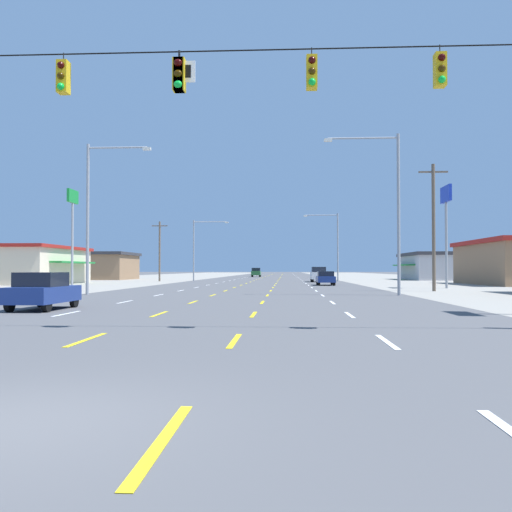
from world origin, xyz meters
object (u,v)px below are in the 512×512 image
at_px(pole_sign_left_row_1, 73,214).
at_px(streetlight_left_row_1, 198,245).
at_px(pole_sign_right_row_1, 446,208).
at_px(streetlight_left_row_0, 94,207).
at_px(suv_inner_left_midfar, 256,272).
at_px(streetlight_right_row_1, 334,241).
at_px(sedan_far_right_near, 325,278).
at_px(suv_far_right_mid, 318,274).
at_px(streetlight_right_row_0, 391,201).
at_px(hatchback_far_left_nearest, 43,291).

relative_size(pole_sign_left_row_1, streetlight_left_row_1, 1.05).
relative_size(pole_sign_right_row_1, streetlight_left_row_0, 0.90).
distance_m(suv_inner_left_midfar, streetlight_right_row_1, 46.59).
bearing_deg(sedan_far_right_near, streetlight_left_row_0, -126.73).
height_order(suv_far_right_mid, suv_inner_left_midfar, same).
distance_m(suv_far_right_mid, pole_sign_left_row_1, 33.85).
height_order(suv_far_right_mid, streetlight_left_row_0, streetlight_left_row_0).
distance_m(pole_sign_right_row_1, streetlight_left_row_1, 39.06).
distance_m(sedan_far_right_near, suv_inner_left_midfar, 64.95).
height_order(streetlight_left_row_0, streetlight_right_row_1, streetlight_left_row_0).
bearing_deg(streetlight_left_row_0, suv_inner_left_midfar, 86.01).
bearing_deg(streetlight_left_row_0, streetlight_right_row_0, 0.00).
bearing_deg(hatchback_far_left_nearest, suv_inner_left_midfar, 88.07).
relative_size(suv_inner_left_midfar, streetlight_left_row_0, 0.49).
relative_size(pole_sign_left_row_1, streetlight_right_row_1, 0.96).
distance_m(sedan_far_right_near, streetlight_right_row_0, 23.23).
bearing_deg(pole_sign_right_row_1, streetlight_left_row_1, 132.77).
relative_size(sedan_far_right_near, suv_inner_left_midfar, 0.92).
height_order(suv_far_right_mid, streetlight_right_row_1, streetlight_right_row_1).
distance_m(suv_far_right_mid, streetlight_left_row_1, 17.76).
xyz_separation_m(hatchback_far_left_nearest, streetlight_right_row_1, (16.67, 55.68, 4.82)).
height_order(hatchback_far_left_nearest, streetlight_right_row_1, streetlight_right_row_1).
bearing_deg(streetlight_right_row_0, pole_sign_right_row_1, 61.50).
distance_m(sedan_far_right_near, pole_sign_left_row_1, 25.97).
bearing_deg(suv_inner_left_midfar, pole_sign_left_row_1, -100.58).
distance_m(sedan_far_right_near, streetlight_left_row_0, 28.48).
bearing_deg(streetlight_right_row_0, pole_sign_left_row_1, 150.72).
bearing_deg(streetlight_right_row_1, sedan_far_right_near, -97.41).
relative_size(sedan_far_right_near, pole_sign_right_row_1, 0.50).
height_order(sedan_far_right_near, pole_sign_right_row_1, pole_sign_right_row_1).
distance_m(hatchback_far_left_nearest, sedan_far_right_near, 38.69).
distance_m(pole_sign_right_row_1, streetlight_left_row_0, 29.92).
bearing_deg(suv_far_right_mid, sedan_far_right_near, -90.56).
xyz_separation_m(sedan_far_right_near, streetlight_left_row_1, (-16.58, 19.65, 4.42)).
height_order(suv_inner_left_midfar, pole_sign_right_row_1, pole_sign_right_row_1).
bearing_deg(hatchback_far_left_nearest, pole_sign_left_row_1, 109.29).
distance_m(streetlight_left_row_0, streetlight_left_row_1, 42.12).
relative_size(hatchback_far_left_nearest, streetlight_left_row_1, 0.45).
xyz_separation_m(pole_sign_left_row_1, pole_sign_right_row_1, (34.01, -1.49, 0.16)).
bearing_deg(streetlight_left_row_0, pole_sign_left_row_1, 116.09).
bearing_deg(sedan_far_right_near, hatchback_far_left_nearest, -111.39).
distance_m(suv_inner_left_midfar, streetlight_left_row_0, 86.87).
xyz_separation_m(hatchback_far_left_nearest, suv_inner_left_midfar, (3.37, 100.09, 0.24)).
bearing_deg(streetlight_left_row_1, streetlight_right_row_0, -65.52).
xyz_separation_m(suv_far_right_mid, streetlight_left_row_0, (-16.92, -37.85, 4.75)).
distance_m(hatchback_far_left_nearest, pole_sign_right_row_1, 36.70).
height_order(sedan_far_right_near, streetlight_right_row_1, streetlight_right_row_1).
height_order(pole_sign_right_row_1, streetlight_left_row_1, pole_sign_right_row_1).
bearing_deg(suv_inner_left_midfar, streetlight_right_row_0, -81.24).
xyz_separation_m(streetlight_right_row_0, streetlight_right_row_1, (-0.04, 42.12, -0.45)).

